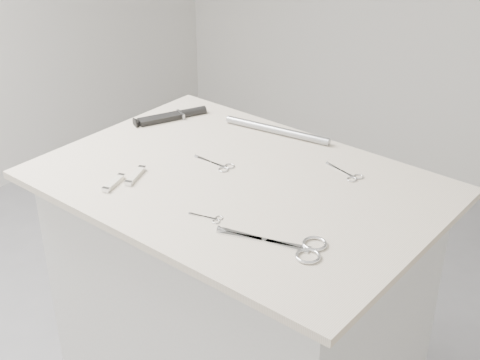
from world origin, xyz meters
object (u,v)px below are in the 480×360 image
Objects in this scene: sheathed_knife at (175,116)px; pocket_knife_b at (135,175)px; large_shears at (294,246)px; pocket_knife_a at (114,183)px; tiny_scissors at (210,218)px; plinth at (238,324)px; embroidery_scissors_b at (349,175)px; embroidery_scissors_a at (220,165)px; metal_rail at (277,130)px.

sheathed_knife is 0.39m from pocket_knife_b.
large_shears is 0.51m from pocket_knife_a.
tiny_scissors is 0.85× the size of pocket_knife_b.
plinth is 7.67× the size of embroidery_scissors_b.
plinth is 0.48m from embroidery_scissors_a.
pocket_knife_a is 0.91× the size of pocket_knife_b.
tiny_scissors is 0.28m from pocket_knife_b.
pocket_knife_b is (-0.28, 0.03, 0.00)m from tiny_scissors.
plinth is at bearing -121.63° from embroidery_scissors_b.
large_shears reaches higher than tiny_scissors.
plinth is at bearing -91.17° from sheathed_knife.
plinth is 0.51m from tiny_scissors.
metal_rail is (-0.29, 0.09, 0.01)m from embroidery_scissors_b.
sheathed_knife is 0.64× the size of metal_rail.
plinth is 0.57m from large_shears.
pocket_knife_b is at bearing -30.55° from pocket_knife_a.
plinth is 9.40× the size of pocket_knife_b.
metal_rail reaches higher than pocket_knife_a.
embroidery_scissors_b reaches higher than plinth.
embroidery_scissors_a is 1.39× the size of pocket_knife_a.
embroidery_scissors_b is 0.59m from pocket_knife_a.
sheathed_knife is 0.32m from metal_rail.
large_shears is 0.22m from tiny_scissors.
tiny_scissors is 0.50m from metal_rail.
pocket_knife_b reaches higher than embroidery_scissors_a.
pocket_knife_b reaches higher than tiny_scissors.
embroidery_scissors_a is at bearing -135.51° from embroidery_scissors_b.
metal_rail reaches higher than plinth.
metal_rail is (-0.09, 0.29, 0.48)m from plinth.
pocket_knife_b reaches higher than embroidery_scissors_b.
pocket_knife_b is (0.01, 0.06, 0.00)m from pocket_knife_a.
embroidery_scissors_a is 0.26m from tiny_scissors.
pocket_knife_b is (0.19, -0.34, -0.00)m from sheathed_knife.
tiny_scissors is at bearing -71.36° from metal_rail.
metal_rail reaches higher than pocket_knife_b.
metal_rail is at bearing 107.48° from plinth.
plinth is 0.57m from metal_rail.
sheathed_knife is at bearing 136.26° from large_shears.
pocket_knife_a reaches higher than embroidery_scissors_a.
embroidery_scissors_a is 0.34m from embroidery_scissors_b.
embroidery_scissors_b is at bearing -64.10° from pocket_knife_a.
plinth is 0.54m from pocket_knife_b.
pocket_knife_a is (-0.14, -0.24, 0.00)m from embroidery_scissors_a.
embroidery_scissors_a is 0.35m from sheathed_knife.
tiny_scissors is at bearing 169.60° from large_shears.
metal_rail is (0.13, 0.50, 0.01)m from pocket_knife_a.
tiny_scissors is 0.39× the size of sheathed_knife.
sheathed_knife reaches higher than embroidery_scissors_a.
large_shears is at bearing -92.93° from sheathed_knife.
embroidery_scissors_b is (0.20, 0.20, 0.47)m from plinth.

